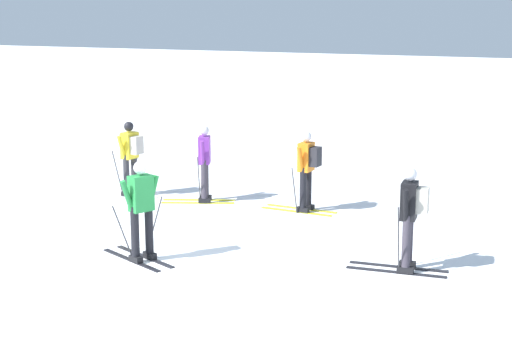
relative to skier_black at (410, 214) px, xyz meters
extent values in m
plane|color=white|center=(-2.82, -1.61, -0.96)|extent=(120.00, 120.00, 0.00)
cube|color=white|center=(-2.82, 17.27, 0.23)|extent=(80.00, 6.78, 2.36)
cube|color=black|center=(-0.14, -0.17, -0.95)|extent=(1.59, 0.38, 0.02)
cube|color=black|center=(-0.19, 0.11, -0.95)|extent=(1.59, 0.38, 0.02)
cube|color=black|center=(0.00, -0.14, -0.89)|extent=(0.28, 0.17, 0.10)
cube|color=black|center=(-0.05, 0.13, -0.89)|extent=(0.28, 0.17, 0.10)
cylinder|color=#38333D|center=(0.00, -0.14, -0.41)|extent=(0.14, 0.14, 0.85)
cylinder|color=#38333D|center=(-0.05, 0.13, -0.41)|extent=(0.14, 0.14, 0.85)
cube|color=black|center=(-0.02, 0.00, 0.21)|extent=(0.30, 0.42, 0.60)
cylinder|color=black|center=(0.00, -0.25, 0.20)|extent=(0.13, 0.27, 0.55)
cylinder|color=black|center=(-0.09, 0.24, 0.20)|extent=(0.13, 0.27, 0.55)
sphere|color=silver|center=(-0.02, 0.00, 0.64)|extent=(0.22, 0.22, 0.22)
cylinder|color=#38383D|center=(-0.06, -0.33, -0.37)|extent=(0.09, 0.37, 1.18)
cylinder|color=#38383D|center=(-0.18, 0.29, -0.37)|extent=(0.09, 0.37, 1.18)
cube|color=#B7B2A3|center=(0.19, 0.03, 0.23)|extent=(0.23, 0.31, 0.40)
cube|color=gold|center=(-5.46, 2.16, -0.95)|extent=(1.47, 0.81, 0.02)
cube|color=gold|center=(-5.59, 2.41, -0.95)|extent=(1.47, 0.81, 0.02)
cube|color=black|center=(-5.33, 2.22, -0.89)|extent=(0.29, 0.23, 0.10)
cube|color=black|center=(-5.46, 2.47, -0.89)|extent=(0.29, 0.23, 0.10)
cylinder|color=#38333D|center=(-5.33, 2.22, -0.41)|extent=(0.14, 0.14, 0.85)
cylinder|color=#38333D|center=(-5.46, 2.47, -0.41)|extent=(0.14, 0.14, 0.85)
cube|color=purple|center=(-5.39, 2.35, 0.21)|extent=(0.39, 0.45, 0.60)
cylinder|color=purple|center=(-5.30, 2.12, 0.20)|extent=(0.20, 0.27, 0.55)
cylinder|color=purple|center=(-5.53, 2.56, 0.20)|extent=(0.20, 0.27, 0.55)
sphere|color=silver|center=(-5.39, 2.35, 0.64)|extent=(0.22, 0.22, 0.22)
cylinder|color=#38383D|center=(-5.36, 2.06, -0.40)|extent=(0.23, 0.41, 1.11)
cylinder|color=#38383D|center=(-5.61, 2.55, -0.40)|extent=(0.23, 0.41, 1.11)
cube|color=black|center=(-4.24, -1.74, -0.95)|extent=(1.55, 0.59, 0.02)
cube|color=black|center=(-4.15, -1.47, -0.95)|extent=(1.55, 0.59, 0.02)
cube|color=black|center=(-4.10, -1.79, -0.89)|extent=(0.28, 0.20, 0.10)
cube|color=black|center=(-4.01, -1.52, -0.89)|extent=(0.28, 0.20, 0.10)
cylinder|color=black|center=(-4.10, -1.79, -0.41)|extent=(0.14, 0.14, 0.85)
cylinder|color=black|center=(-4.01, -1.52, -0.41)|extent=(0.14, 0.14, 0.85)
cube|color=#23843D|center=(-4.06, -1.66, 0.21)|extent=(0.35, 0.44, 0.60)
cylinder|color=#23843D|center=(-4.15, -1.89, 0.20)|extent=(0.17, 0.27, 0.55)
cylinder|color=#23843D|center=(-4.00, -1.41, 0.20)|extent=(0.17, 0.27, 0.55)
sphere|color=silver|center=(-4.06, -1.66, 0.64)|extent=(0.22, 0.22, 0.22)
cylinder|color=#38383D|center=(-4.25, -1.91, -0.45)|extent=(0.15, 0.38, 1.03)
cylinder|color=#38383D|center=(-4.06, -1.34, -0.45)|extent=(0.15, 0.38, 1.03)
cube|color=silver|center=(-7.36, 1.89, -0.95)|extent=(1.60, 0.10, 0.02)
cube|color=silver|center=(-7.36, 2.17, -0.95)|extent=(1.60, 0.10, 0.02)
cube|color=black|center=(-7.21, 1.89, -0.89)|extent=(0.26, 0.12, 0.10)
cube|color=black|center=(-7.21, 2.17, -0.89)|extent=(0.26, 0.12, 0.10)
cylinder|color=#2D2D33|center=(-7.21, 1.89, -0.41)|extent=(0.14, 0.14, 0.85)
cylinder|color=#2D2D33|center=(-7.21, 2.17, -0.41)|extent=(0.14, 0.14, 0.85)
cube|color=yellow|center=(-7.21, 2.03, 0.21)|extent=(0.24, 0.38, 0.60)
cylinder|color=yellow|center=(-7.23, 1.78, 0.20)|extent=(0.09, 0.26, 0.55)
cylinder|color=yellow|center=(-7.23, 2.28, 0.20)|extent=(0.09, 0.26, 0.55)
sphere|color=black|center=(-7.21, 2.03, 0.64)|extent=(0.22, 0.22, 0.22)
cylinder|color=#38383D|center=(-7.31, 1.71, -0.40)|extent=(0.03, 0.36, 1.12)
cylinder|color=#38383D|center=(-7.31, 2.35, -0.40)|extent=(0.03, 0.36, 1.12)
cube|color=#B7B2A3|center=(-7.00, 2.03, 0.23)|extent=(0.18, 0.28, 0.40)
cube|color=gold|center=(-3.24, 2.53, -0.95)|extent=(1.60, 0.15, 0.02)
cube|color=gold|center=(-3.25, 2.81, -0.95)|extent=(1.60, 0.15, 0.02)
cube|color=black|center=(-3.09, 2.53, -0.89)|extent=(0.26, 0.13, 0.10)
cube|color=black|center=(-3.10, 2.81, -0.89)|extent=(0.26, 0.13, 0.10)
cylinder|color=black|center=(-3.09, 2.53, -0.41)|extent=(0.14, 0.14, 0.85)
cylinder|color=black|center=(-3.10, 2.81, -0.41)|extent=(0.14, 0.14, 0.85)
cube|color=orange|center=(-3.09, 2.67, 0.21)|extent=(0.25, 0.39, 0.60)
cylinder|color=orange|center=(-3.10, 2.42, 0.20)|extent=(0.10, 0.26, 0.55)
cylinder|color=orange|center=(-3.12, 2.92, 0.20)|extent=(0.10, 0.26, 0.55)
sphere|color=silver|center=(-3.09, 2.67, 0.64)|extent=(0.22, 0.22, 0.22)
cylinder|color=#38383D|center=(-3.18, 2.32, -0.45)|extent=(0.04, 0.31, 1.02)
cylinder|color=#38383D|center=(-3.21, 3.02, -0.45)|extent=(0.04, 0.31, 1.02)
cube|color=#232328|center=(-2.88, 2.68, 0.23)|extent=(0.19, 0.29, 0.40)
camera|label=1|loc=(3.54, -11.43, 3.08)|focal=53.45mm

